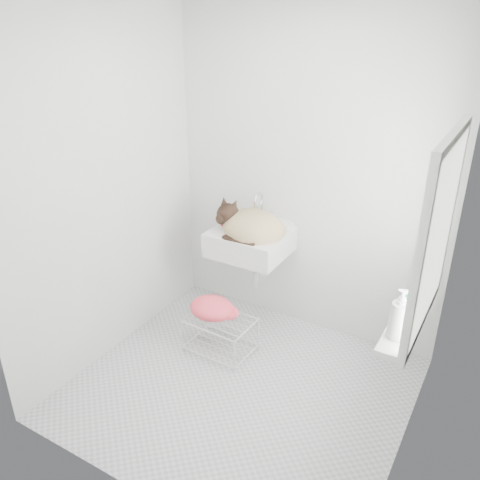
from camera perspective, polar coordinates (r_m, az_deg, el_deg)
The scene contains 15 objects.
floor at distance 3.67m, azimuth 0.02°, elevation -16.52°, with size 2.20×2.00×0.02m, color silver.
back_wall at distance 3.83m, azimuth 7.66°, elevation 6.82°, with size 2.20×0.02×2.50m, color silver.
right_wall at distance 2.66m, azimuth 20.94°, elevation -3.17°, with size 0.02×2.00×2.50m, color silver.
left_wall at distance 3.63m, azimuth -15.20°, elevation 5.13°, with size 0.02×2.00×2.50m, color silver.
window_glass at distance 2.80m, azimuth 21.74°, elevation 0.41°, with size 0.01×0.80×1.00m, color white.
window_frame at distance 2.81m, azimuth 21.44°, elevation 0.47°, with size 0.04×0.90×1.10m, color white.
windowsill at distance 3.05m, azimuth 18.81°, elevation -8.19°, with size 0.16×0.88×0.04m, color white.
sink at distance 3.89m, azimuth 1.15°, elevation 1.05°, with size 0.58×0.51×0.23m, color white.
faucet at distance 3.99m, azimuth 2.44°, elevation 3.80°, with size 0.21×0.15×0.21m, color silver, non-canonical shape.
cat at distance 3.86m, azimuth 1.15°, elevation 1.50°, with size 0.57×0.50×0.33m.
wire_rack at distance 3.91m, azimuth -2.27°, elevation -10.67°, with size 0.48×0.34×0.29m, color silver.
towel at distance 3.85m, azimuth -3.21°, elevation -8.29°, with size 0.35×0.25×0.14m, color orange.
bottle_a at distance 2.81m, azimuth 17.37°, elevation -10.55°, with size 0.10×0.10×0.25m, color silver.
bottle_b at distance 3.04m, azimuth 18.64°, elevation -7.90°, with size 0.08×0.08×0.17m, color teal.
bottle_c at distance 3.21m, azimuth 19.48°, elevation -6.13°, with size 0.12×0.12×0.15m, color silver.
Camera 1 is at (1.38, -2.37, 2.44)m, focal length 37.42 mm.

